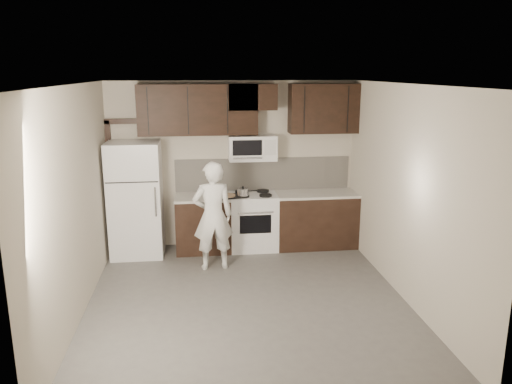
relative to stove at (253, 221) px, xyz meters
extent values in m
plane|color=#55524F|center=(-0.30, -1.94, -0.46)|extent=(4.50, 4.50, 0.00)
plane|color=beige|center=(-0.30, 0.31, 0.89)|extent=(4.00, 0.00, 4.00)
plane|color=white|center=(-0.30, -1.94, 2.24)|extent=(4.50, 4.50, 0.00)
cube|color=black|center=(-0.81, 0.00, -0.03)|extent=(0.87, 0.62, 0.87)
cube|color=black|center=(1.04, 0.00, -0.03)|extent=(1.32, 0.62, 0.87)
cube|color=beige|center=(-0.81, 0.00, 0.43)|extent=(0.87, 0.64, 0.04)
cube|color=beige|center=(1.04, 0.00, 0.43)|extent=(1.32, 0.64, 0.04)
cube|color=white|center=(0.00, 0.00, -0.02)|extent=(0.76, 0.62, 0.89)
cube|color=white|center=(0.00, 0.00, 0.44)|extent=(0.76, 0.62, 0.02)
cube|color=black|center=(0.00, -0.30, 0.04)|extent=(0.50, 0.01, 0.30)
cylinder|color=silver|center=(0.00, -0.34, 0.24)|extent=(0.55, 0.02, 0.02)
cylinder|color=black|center=(-0.18, -0.15, 0.46)|extent=(0.20, 0.20, 0.03)
cylinder|color=black|center=(0.18, -0.15, 0.46)|extent=(0.20, 0.20, 0.03)
cylinder|color=black|center=(-0.18, 0.15, 0.46)|extent=(0.20, 0.20, 0.03)
cylinder|color=black|center=(0.18, 0.15, 0.46)|extent=(0.20, 0.20, 0.03)
cube|color=beige|center=(0.20, 0.30, 0.72)|extent=(2.90, 0.02, 0.54)
cube|color=black|center=(-0.85, 0.14, 1.80)|extent=(1.85, 0.35, 0.78)
cube|color=black|center=(1.15, 0.14, 1.80)|extent=(1.10, 0.35, 0.78)
cube|color=black|center=(0.00, 0.14, 1.99)|extent=(0.76, 0.35, 0.40)
cube|color=white|center=(0.00, 0.12, 1.19)|extent=(0.76, 0.38, 0.40)
cube|color=black|center=(-0.10, -0.07, 1.22)|extent=(0.46, 0.01, 0.24)
cube|color=silver|center=(0.26, -0.07, 1.22)|extent=(0.18, 0.01, 0.24)
cylinder|color=silver|center=(-0.10, -0.10, 1.06)|extent=(0.46, 0.02, 0.02)
cube|color=white|center=(-1.85, -0.05, 0.44)|extent=(0.80, 0.72, 1.80)
cube|color=black|center=(-1.85, -0.41, 0.79)|extent=(0.77, 0.01, 0.02)
cylinder|color=silver|center=(-1.52, -0.44, 0.49)|extent=(0.03, 0.03, 0.45)
cube|color=black|center=(-2.26, 0.27, 0.59)|extent=(0.08, 0.08, 2.10)
cube|color=black|center=(-2.05, 0.27, 1.62)|extent=(0.50, 0.08, 0.08)
cylinder|color=silver|center=(-0.18, -0.15, 0.52)|extent=(0.18, 0.18, 0.14)
sphere|color=black|center=(-0.18, -0.15, 0.61)|extent=(0.04, 0.04, 0.04)
cylinder|color=black|center=(-0.04, -0.14, 0.54)|extent=(0.17, 0.04, 0.02)
cube|color=black|center=(-0.44, -0.14, 0.46)|extent=(0.46, 0.38, 0.02)
cylinder|color=tan|center=(-0.44, -0.14, 0.48)|extent=(0.32, 0.32, 0.02)
imported|color=white|center=(-0.68, -0.78, 0.34)|extent=(0.63, 0.45, 1.61)
camera|label=1|loc=(-0.89, -7.74, 2.40)|focal=35.00mm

